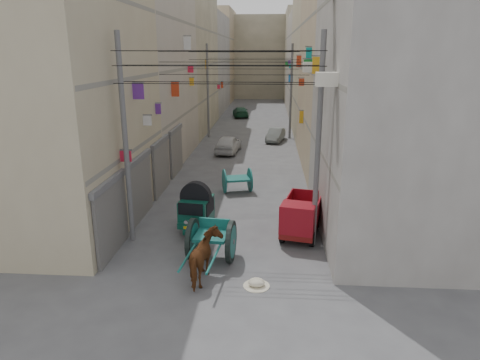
# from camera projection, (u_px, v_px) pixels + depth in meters

# --- Properties ---
(ground) EXTENTS (140.00, 140.00, 0.00)m
(ground) POSITION_uv_depth(u_px,v_px,m) (197.00, 338.00, 11.27)
(ground) COLOR #48494B
(ground) RESTS_ON ground
(building_row_left) EXTENTS (8.00, 62.00, 14.00)m
(building_row_left) POSITION_uv_depth(u_px,v_px,m) (172.00, 61.00, 42.58)
(building_row_left) COLOR tan
(building_row_left) RESTS_ON ground
(building_row_right) EXTENTS (8.00, 62.00, 14.00)m
(building_row_right) POSITION_uv_depth(u_px,v_px,m) (334.00, 61.00, 41.52)
(building_row_right) COLOR #A19D97
(building_row_right) RESTS_ON ground
(end_cap_building) EXTENTS (22.00, 10.00, 13.00)m
(end_cap_building) POSITION_uv_depth(u_px,v_px,m) (260.00, 57.00, 72.52)
(end_cap_building) COLOR #B4A88D
(end_cap_building) RESTS_ON ground
(shutters_left) EXTENTS (0.18, 14.40, 2.88)m
(shutters_left) POSITION_uv_depth(u_px,v_px,m) (152.00, 174.00, 21.02)
(shutters_left) COLOR #49494D
(shutters_left) RESTS_ON ground
(signboards) EXTENTS (8.22, 40.52, 5.67)m
(signboards) POSITION_uv_depth(u_px,v_px,m) (245.00, 107.00, 31.00)
(signboards) COLOR #0E989C
(signboards) RESTS_ON ground
(ac_units) EXTENTS (0.70, 6.55, 3.35)m
(ac_units) POSITION_uv_depth(u_px,v_px,m) (319.00, 47.00, 16.23)
(ac_units) COLOR beige
(ac_units) RESTS_ON ground
(utility_poles) EXTENTS (7.40, 22.20, 8.00)m
(utility_poles) POSITION_uv_depth(u_px,v_px,m) (240.00, 107.00, 26.38)
(utility_poles) COLOR #5B5B5E
(utility_poles) RESTS_ON ground
(overhead_cables) EXTENTS (7.40, 22.52, 1.12)m
(overhead_cables) POSITION_uv_depth(u_px,v_px,m) (237.00, 62.00, 23.10)
(overhead_cables) COLOR black
(overhead_cables) RESTS_ON ground
(auto_rickshaw) EXTENTS (1.52, 2.35, 1.61)m
(auto_rickshaw) POSITION_uv_depth(u_px,v_px,m) (196.00, 209.00, 17.97)
(auto_rickshaw) COLOR black
(auto_rickshaw) RESTS_ON ground
(tonga_cart) EXTENTS (1.71, 3.48, 1.53)m
(tonga_cart) POSITION_uv_depth(u_px,v_px,m) (212.00, 240.00, 15.34)
(tonga_cart) COLOR black
(tonga_cart) RESTS_ON ground
(mini_truck) EXTENTS (1.96, 3.22, 1.69)m
(mini_truck) POSITION_uv_depth(u_px,v_px,m) (300.00, 219.00, 17.17)
(mini_truck) COLOR black
(mini_truck) RESTS_ON ground
(second_cart) EXTENTS (1.75, 1.63, 1.29)m
(second_cart) POSITION_uv_depth(u_px,v_px,m) (237.00, 180.00, 22.93)
(second_cart) COLOR #145B54
(second_cart) RESTS_ON ground
(feed_sack) EXTENTS (0.54, 0.43, 0.27)m
(feed_sack) POSITION_uv_depth(u_px,v_px,m) (256.00, 282.00, 13.76)
(feed_sack) COLOR beige
(feed_sack) RESTS_ON ground
(horse) EXTENTS (1.01, 2.00, 1.64)m
(horse) POSITION_uv_depth(u_px,v_px,m) (205.00, 258.00, 13.91)
(horse) COLOR maroon
(horse) RESTS_ON ground
(distant_car_white) EXTENTS (1.92, 4.02, 1.33)m
(distant_car_white) POSITION_uv_depth(u_px,v_px,m) (228.00, 144.00, 32.13)
(distant_car_white) COLOR silver
(distant_car_white) RESTS_ON ground
(distant_car_grey) EXTENTS (1.79, 3.46, 1.09)m
(distant_car_grey) POSITION_uv_depth(u_px,v_px,m) (276.00, 135.00, 36.28)
(distant_car_grey) COLOR slate
(distant_car_grey) RESTS_ON ground
(distant_car_green) EXTENTS (2.23, 4.20, 1.16)m
(distant_car_green) POSITION_uv_depth(u_px,v_px,m) (240.00, 112.00, 50.17)
(distant_car_green) COLOR #1B5033
(distant_car_green) RESTS_ON ground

